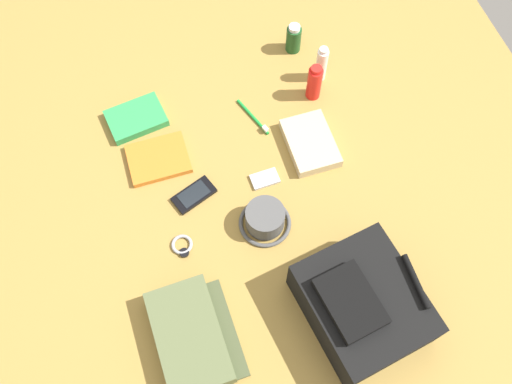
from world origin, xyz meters
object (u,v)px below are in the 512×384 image
bucket_hat (266,219)px  wristwatch (182,246)px  cell_phone (194,195)px  media_player (265,179)px  backpack (362,304)px  sunscreen_spray (314,82)px  shampoo_bottle (294,38)px  travel_guidebook (158,159)px  toothbrush (255,119)px  paperback_novel (136,118)px  folded_towel (310,143)px  toothpaste_tube (321,64)px

bucket_hat → wristwatch: bucket_hat is taller
cell_phone → media_player: bearing=87.1°
backpack → cell_phone: (-0.47, -0.34, -0.07)m
media_player → wristwatch: same height
bucket_hat → sunscreen_spray: (-0.39, 0.29, 0.03)m
shampoo_bottle → cell_phone: bearing=-46.3°
sunscreen_spray → travel_guidebook: (0.09, -0.54, -0.06)m
sunscreen_spray → toothbrush: (0.04, -0.21, -0.06)m
bucket_hat → sunscreen_spray: bearing=143.6°
paperback_novel → folded_towel: (0.26, 0.50, 0.01)m
backpack → cell_phone: size_ratio=2.54×
backpack → media_player: (-0.46, -0.12, -0.07)m
cell_phone → wristwatch: cell_phone is taller
backpack → toothpaste_tube: backpack is taller
travel_guidebook → shampoo_bottle: bearing=118.6°
folded_towel → shampoo_bottle: bearing=168.9°
shampoo_bottle → paperback_novel: 0.59m
backpack → travel_guidebook: 0.75m
sunscreen_spray → cell_phone: bearing=-62.5°
backpack → sunscreen_spray: 0.73m
media_player → sunscreen_spray: bearing=135.7°
paperback_novel → media_player: (0.33, 0.33, -0.01)m
media_player → folded_towel: (-0.07, 0.17, 0.01)m
bucket_hat → cell_phone: (-0.15, -0.18, -0.03)m
wristwatch → toothbrush: toothbrush is taller
sunscreen_spray → travel_guidebook: 0.55m
backpack → media_player: size_ratio=4.21×
toothpaste_tube → wristwatch: bearing=-52.4°
folded_towel → wristwatch: bearing=-66.0°
paperback_novel → bucket_hat: bearing=31.6°
shampoo_bottle → media_player: size_ratio=1.27×
shampoo_bottle → backpack: bearing=-8.0°
bucket_hat → toothbrush: bearing=167.7°
toothbrush → cell_phone: bearing=-51.0°
media_player → shampoo_bottle: bearing=151.5°
wristwatch → folded_towel: 0.51m
paperback_novel → sunscreen_spray: bearing=82.7°
bucket_hat → media_player: bearing=163.0°
folded_towel → cell_phone: bearing=-81.3°
wristwatch → toothpaste_tube: bearing=127.6°
shampoo_bottle → toothbrush: (0.24, -0.21, -0.05)m
shampoo_bottle → media_player: shampoo_bottle is taller
shampoo_bottle → wristwatch: bearing=-42.3°
backpack → bucket_hat: bearing=-153.5°
cell_phone → media_player: size_ratio=1.66×
backpack → toothbrush: size_ratio=2.35×
toothbrush → paperback_novel: bearing=-106.8°
bucket_hat → paperback_novel: bucket_hat is taller
toothbrush → media_player: bearing=-9.3°
cell_phone → toothbrush: 0.33m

